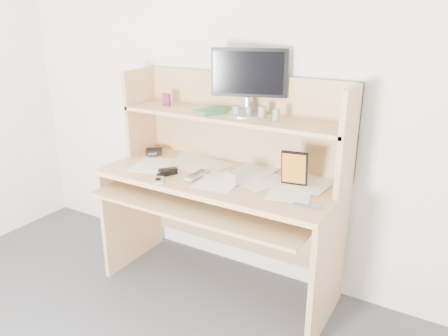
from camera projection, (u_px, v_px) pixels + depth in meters
The scene contains 19 objects.
back_wall at pixel (246, 81), 2.61m from camera, with size 3.60×0.04×2.50m, color white.
desk at pixel (225, 180), 2.60m from camera, with size 1.40×0.70×1.30m.
paper_clutter at pixel (218, 175), 2.51m from camera, with size 1.32×0.54×0.01m, color silver.
keyboard at pixel (193, 188), 2.56m from camera, with size 0.47×0.23×0.03m.
tv_remote at pixel (197, 175), 2.49m from camera, with size 0.05×0.18×0.02m, color gray.
flip_phone at pixel (159, 180), 2.41m from camera, with size 0.05×0.09×0.02m, color #BBBBBE.
stapler at pixel (167, 171), 2.51m from camera, with size 0.03×0.12×0.04m, color black.
wallet at pixel (154, 151), 2.90m from camera, with size 0.10×0.09×0.03m, color black.
sticky_note_pad at pixel (202, 173), 2.55m from camera, with size 0.08×0.08×0.01m, color yellow.
digital_camera at pixel (232, 177), 2.39m from camera, with size 0.10×0.04×0.06m, color #B9B9BB.
game_case at pixel (294, 168), 2.33m from camera, with size 0.14×0.02×0.20m, color black.
blue_pen at pixel (309, 205), 2.11m from camera, with size 0.01×0.01×0.15m, color blue.
card_box at pixel (167, 100), 2.74m from camera, with size 0.06×0.02×0.08m, color maroon.
shelf_book at pixel (212, 111), 2.58m from camera, with size 0.13×0.18×0.02m, color #307846.
chip_stack_a at pixel (249, 111), 2.49m from camera, with size 0.04×0.04×0.05m, color black.
chip_stack_b at pixel (262, 112), 2.43m from camera, with size 0.04×0.04×0.07m, color silver.
chip_stack_c at pixel (236, 111), 2.48m from camera, with size 0.05×0.05×0.06m, color black.
chip_stack_d at pixel (276, 115), 2.36m from camera, with size 0.04×0.04×0.07m, color silver.
monitor at pixel (249, 80), 2.45m from camera, with size 0.42×0.22×0.37m.
Camera 1 is at (1.23, -0.53, 1.64)m, focal length 35.00 mm.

